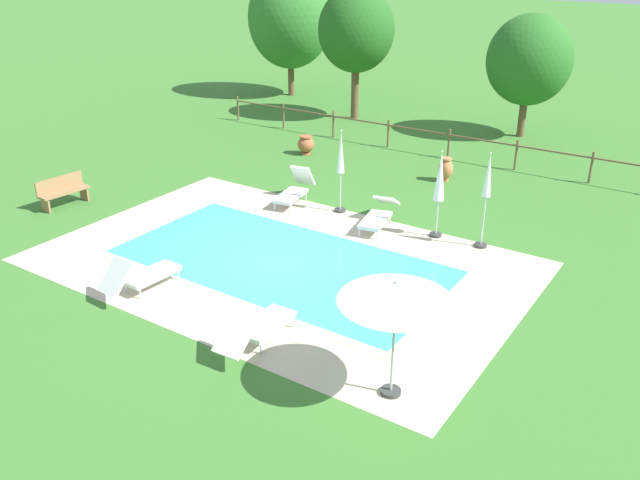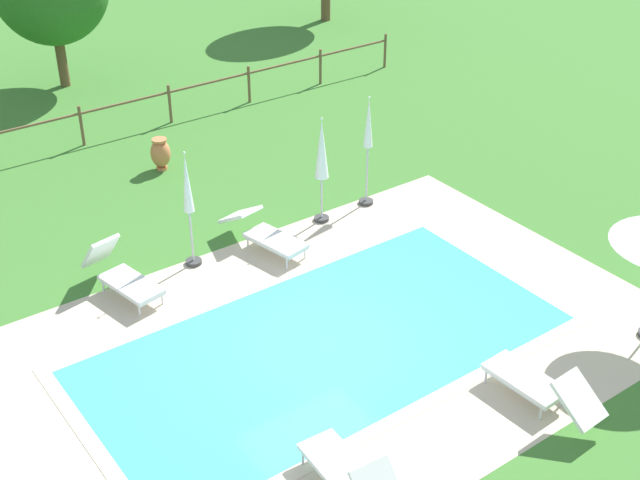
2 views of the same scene
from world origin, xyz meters
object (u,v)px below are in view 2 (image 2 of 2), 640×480
at_px(sun_lounger_north_far, 122,275).
at_px(patio_umbrella_closed_row_mid_west, 322,154).
at_px(sun_lounger_north_mid, 350,475).
at_px(patio_umbrella_closed_row_centre, 368,137).
at_px(patio_umbrella_closed_row_west, 188,196).
at_px(sun_lounger_north_near_steps, 265,233).
at_px(terracotta_urn_near_fence, 161,153).
at_px(sun_lounger_north_end, 540,385).

relative_size(sun_lounger_north_far, patio_umbrella_closed_row_mid_west, 0.81).
xyz_separation_m(sun_lounger_north_mid, patio_umbrella_closed_row_centre, (5.46, 6.47, 1.22)).
relative_size(sun_lounger_north_mid, patio_umbrella_closed_row_mid_west, 0.82).
bearing_deg(patio_umbrella_closed_row_west, sun_lounger_north_near_steps, -13.44).
bearing_deg(sun_lounger_north_mid, patio_umbrella_closed_row_west, 79.99).
height_order(sun_lounger_north_near_steps, patio_umbrella_closed_row_mid_west, patio_umbrella_closed_row_mid_west).
xyz_separation_m(patio_umbrella_closed_row_west, patio_umbrella_closed_row_mid_west, (3.06, -0.08, 0.04)).
height_order(patio_umbrella_closed_row_west, terracotta_urn_near_fence, patio_umbrella_closed_row_west).
xyz_separation_m(sun_lounger_north_end, patio_umbrella_closed_row_centre, (1.95, 6.72, 1.24)).
distance_m(sun_lounger_north_mid, sun_lounger_north_far, 6.40).
distance_m(sun_lounger_north_mid, patio_umbrella_closed_row_mid_west, 7.78).
xyz_separation_m(sun_lounger_north_near_steps, terracotta_urn_near_fence, (-0.03, 4.51, 0.06)).
bearing_deg(sun_lounger_north_mid, terracotta_urn_near_fence, 76.41).
xyz_separation_m(sun_lounger_north_end, patio_umbrella_closed_row_west, (-2.36, 6.77, 1.15)).
height_order(sun_lounger_north_near_steps, sun_lounger_north_end, sun_lounger_north_end).
bearing_deg(terracotta_urn_near_fence, patio_umbrella_closed_row_west, -108.98).
bearing_deg(sun_lounger_north_far, sun_lounger_north_mid, -86.48).
bearing_deg(sun_lounger_north_near_steps, sun_lounger_north_end, -82.04).
height_order(sun_lounger_north_mid, terracotta_urn_near_fence, sun_lounger_north_mid).
relative_size(sun_lounger_north_near_steps, sun_lounger_north_mid, 1.10).
xyz_separation_m(sun_lounger_north_near_steps, patio_umbrella_closed_row_mid_west, (1.60, 0.27, 1.20)).
bearing_deg(sun_lounger_north_far, sun_lounger_north_near_steps, -4.09).
relative_size(sun_lounger_north_near_steps, patio_umbrella_closed_row_west, 0.88).
distance_m(sun_lounger_north_far, patio_umbrella_closed_row_west, 1.91).
bearing_deg(terracotta_urn_near_fence, sun_lounger_north_end, -85.15).
distance_m(sun_lounger_north_mid, patio_umbrella_closed_row_west, 6.71).
height_order(patio_umbrella_closed_row_west, patio_umbrella_closed_row_mid_west, patio_umbrella_closed_row_west).
height_order(sun_lounger_north_far, terracotta_urn_near_fence, sun_lounger_north_far).
bearing_deg(patio_umbrella_closed_row_west, terracotta_urn_near_fence, 71.02).
bearing_deg(sun_lounger_north_end, terracotta_urn_near_fence, 94.85).
height_order(sun_lounger_north_end, patio_umbrella_closed_row_west, patio_umbrella_closed_row_west).
distance_m(patio_umbrella_closed_row_west, patio_umbrella_closed_row_centre, 4.31).
bearing_deg(sun_lounger_north_mid, sun_lounger_north_near_steps, 67.04).
bearing_deg(sun_lounger_north_far, patio_umbrella_closed_row_centre, 0.86).
relative_size(patio_umbrella_closed_row_west, patio_umbrella_closed_row_centre, 0.96).
bearing_deg(sun_lounger_north_end, sun_lounger_north_mid, 175.97).
bearing_deg(sun_lounger_north_near_steps, terracotta_urn_near_fence, 90.38).
bearing_deg(sun_lounger_north_near_steps, patio_umbrella_closed_row_mid_west, 9.51).
xyz_separation_m(sun_lounger_north_near_steps, sun_lounger_north_mid, (-2.61, -6.17, 0.03)).
bearing_deg(terracotta_urn_near_fence, sun_lounger_north_near_steps, -89.62).
bearing_deg(sun_lounger_north_far, sun_lounger_north_end, -59.52).
distance_m(sun_lounger_north_far, terracotta_urn_near_fence, 5.23).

